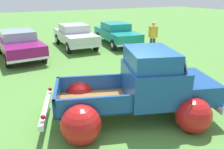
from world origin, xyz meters
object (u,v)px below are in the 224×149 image
(show_car_1, at_px, (19,43))
(show_car_2, at_px, (75,35))
(vintage_pickup_truck, at_px, (143,91))
(show_car_3, at_px, (116,33))
(spectator_0, at_px, (153,35))

(show_car_1, height_order, show_car_2, same)
(show_car_2, bearing_deg, vintage_pickup_truck, -4.86)
(vintage_pickup_truck, bearing_deg, show_car_1, 124.67)
(show_car_2, xyz_separation_m, show_car_3, (2.72, -0.55, -0.00))
(vintage_pickup_truck, height_order, show_car_1, vintage_pickup_truck)
(spectator_0, bearing_deg, show_car_2, 91.70)
(show_car_3, relative_size, spectator_0, 2.61)
(show_car_1, xyz_separation_m, show_car_2, (3.43, 0.96, -0.00))
(vintage_pickup_truck, distance_m, spectator_0, 7.15)
(show_car_3, height_order, spectator_0, spectator_0)
(show_car_1, height_order, show_car_3, same)
(show_car_3, xyz_separation_m, spectator_0, (0.73, -2.99, 0.25))
(show_car_3, bearing_deg, vintage_pickup_truck, -17.89)
(show_car_2, xyz_separation_m, spectator_0, (3.45, -3.54, 0.25))
(vintage_pickup_truck, relative_size, show_car_3, 1.06)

